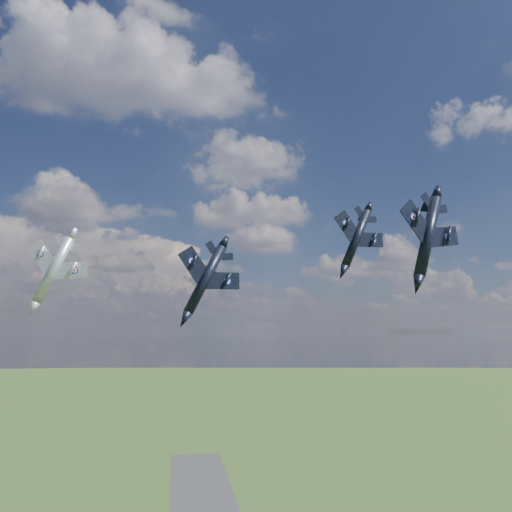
{
  "coord_description": "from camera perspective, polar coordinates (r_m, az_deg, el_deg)",
  "views": [
    {
      "loc": [
        -13.26,
        -60.34,
        71.37
      ],
      "look_at": [
        -1.72,
        11.96,
        82.52
      ],
      "focal_mm": 35.0,
      "sensor_mm": 36.0,
      "label": 1
    }
  ],
  "objects": [
    {
      "name": "jet_lead_navy",
      "position": [
        74.83,
        -5.8,
        -2.63
      ],
      "size": [
        14.31,
        17.52,
        7.9
      ],
      "primitive_type": null,
      "rotation": [
        0.0,
        0.47,
        0.21
      ],
      "color": "black"
    },
    {
      "name": "jet_right_navy",
      "position": [
        59.38,
        19.04,
        2.15
      ],
      "size": [
        13.78,
        15.96,
        5.83
      ],
      "primitive_type": null,
      "rotation": [
        0.0,
        0.34,
        0.32
      ],
      "color": "black"
    },
    {
      "name": "jet_high_navy",
      "position": [
        93.31,
        11.41,
        2.0
      ],
      "size": [
        14.84,
        18.25,
        8.08
      ],
      "primitive_type": null,
      "rotation": [
        0.0,
        0.45,
        0.19
      ],
      "color": "black"
    },
    {
      "name": "jet_left_silver",
      "position": [
        80.33,
        -22.13,
        -1.46
      ],
      "size": [
        12.95,
        16.14,
        7.2
      ],
      "primitive_type": null,
      "rotation": [
        0.0,
        0.44,
        -0.16
      ],
      "color": "#B4B8C0"
    }
  ]
}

